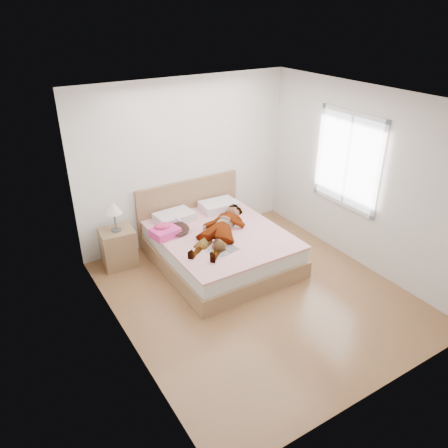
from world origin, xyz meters
name	(u,v)px	position (x,y,z in m)	size (l,w,h in m)	color
ground	(257,294)	(0.00, 0.00, 0.00)	(4.00, 4.00, 0.00)	#56301A
woman	(221,226)	(0.01, 0.94, 0.62)	(0.63, 1.67, 0.23)	white
hair	(173,228)	(-0.56, 1.39, 0.55)	(0.46, 0.56, 0.08)	black
phone	(178,219)	(-0.49, 1.34, 0.70)	(0.05, 0.10, 0.01)	silver
room_shell	(348,160)	(1.77, 0.30, 1.50)	(4.00, 4.00, 4.00)	white
bed	(218,244)	(0.00, 1.04, 0.28)	(1.80, 2.08, 1.00)	olive
towel	(164,231)	(-0.74, 1.30, 0.59)	(0.43, 0.37, 0.20)	#FC44A1
magazine	(223,250)	(-0.23, 0.49, 0.52)	(0.45, 0.34, 0.02)	silver
coffee_mug	(226,238)	(-0.05, 0.71, 0.56)	(0.13, 0.10, 0.09)	white
plush_toy	(219,246)	(-0.28, 0.53, 0.58)	(0.19, 0.25, 0.13)	black
nightstand	(118,245)	(-1.32, 1.70, 0.34)	(0.51, 0.46, 1.03)	brown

